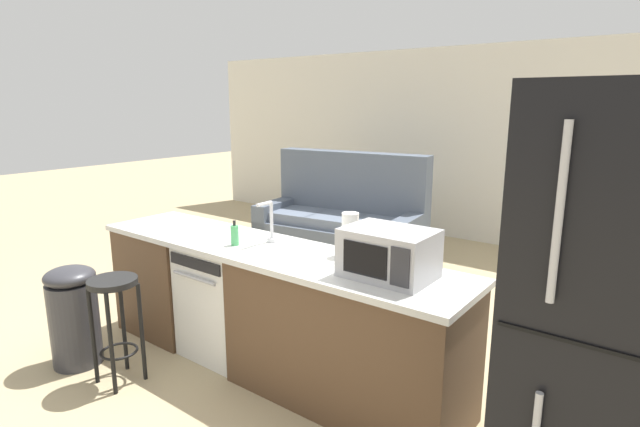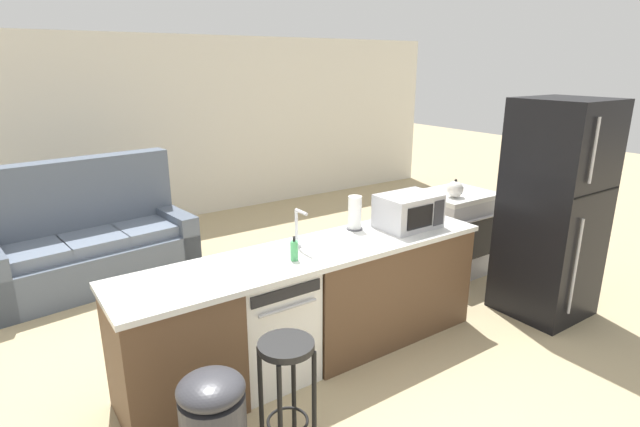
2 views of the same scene
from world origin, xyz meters
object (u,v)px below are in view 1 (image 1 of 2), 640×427
Objects in this scene: trash_bin at (74,315)px; soap_bottle at (235,235)px; couch at (343,224)px; microwave at (389,253)px; kettle at (616,282)px; bar_stool at (115,308)px; paper_towel_roll at (350,235)px; dishwasher at (229,299)px; refrigerator at (629,377)px.

soap_bottle is at bearing 37.51° from trash_bin.
microwave is at bearing -50.94° from couch.
kettle reaches higher than trash_bin.
paper_towel_roll is at bearing 37.79° from bar_stool.
trash_bin is at bearing -158.88° from kettle.
bar_stool is at bearing -110.29° from dishwasher.
dishwasher is 0.81m from bar_stool.
soap_bottle is at bearing -159.09° from paper_towel_roll.
soap_bottle is at bearing -24.59° from dishwasher.
paper_towel_roll reaches higher than microwave.
kettle is 3.86m from couch.
paper_towel_roll is at bearing -54.55° from couch.
kettle is at bearing 12.79° from soap_bottle.
couch is (-0.72, 2.57, -0.03)m from dishwasher.
bar_stool is at bearing -176.00° from refrigerator.
paper_towel_roll is 1.64m from bar_stool.
paper_towel_roll is 0.38× the size of trash_bin.
refrigerator is at bearing 4.00° from bar_stool.
couch is (-1.68, 2.36, -0.64)m from paper_towel_roll.
bar_stool is (-0.28, -0.75, 0.11)m from dishwasher.
soap_bottle is at bearing -175.82° from microwave.
microwave is 1.87m from bar_stool.
microwave is 0.45m from paper_towel_roll.
microwave is 0.24× the size of couch.
microwave reaches higher than dishwasher.
microwave reaches higher than bar_stool.
refrigerator is at bearing -24.71° from paper_towel_roll.
paper_towel_roll reaches higher than kettle.
dishwasher is at bearing 179.94° from microwave.
paper_towel_roll is at bearing -171.67° from kettle.
refrigerator is 9.48× the size of kettle.
couch is at bearing 136.85° from refrigerator.
trash_bin is (-3.35, -0.26, -0.59)m from refrigerator.
dishwasher is 1.14× the size of trash_bin.
dishwasher is 2.67m from couch.
trash_bin is (-0.47, -0.06, -0.16)m from bar_stool.
bar_stool is 1.00× the size of trash_bin.
couch is at bearing 97.65° from bar_stool.
paper_towel_roll is (-1.64, 0.76, 0.07)m from refrigerator.
microwave is 2.84× the size of soap_bottle.
refrigerator is 6.89× the size of paper_towel_roll.
bar_stool is 0.50m from trash_bin.
trash_bin is at bearing -90.42° from couch.
couch is at bearing 108.99° from soap_bottle.
dishwasher is 0.43× the size of refrigerator.
refrigerator is 2.45m from soap_bottle.
trash_bin is at bearing -173.25° from bar_stool.
kettle is (-0.17, 0.97, 0.01)m from refrigerator.
dishwasher is at bearing 69.71° from bar_stool.
couch is at bearing 105.74° from dishwasher.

